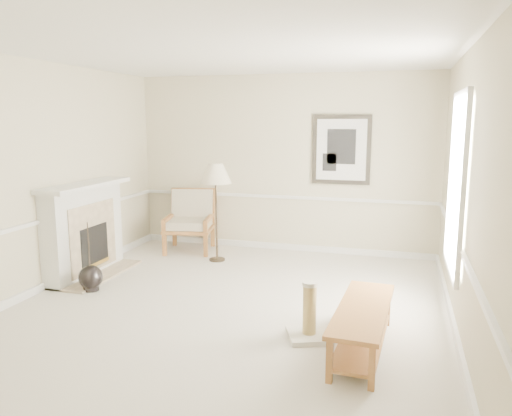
% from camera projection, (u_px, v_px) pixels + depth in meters
% --- Properties ---
extents(ground, '(5.50, 5.50, 0.00)m').
position_uv_depth(ground, '(229.00, 306.00, 5.89)').
color(ground, silver).
rests_on(ground, ground).
extents(room, '(5.04, 5.54, 2.92)m').
position_uv_depth(room, '(241.00, 147.00, 5.60)').
color(room, beige).
rests_on(room, ground).
extents(fireplace, '(0.64, 1.64, 1.31)m').
position_uv_depth(fireplace, '(85.00, 230.00, 6.99)').
color(fireplace, white).
rests_on(fireplace, ground).
extents(floor_vase, '(0.31, 0.31, 0.91)m').
position_uv_depth(floor_vase, '(91.00, 278.00, 6.39)').
color(floor_vase, black).
rests_on(floor_vase, ground).
extents(armchair, '(0.91, 0.95, 1.01)m').
position_uv_depth(armchair, '(190.00, 218.00, 8.39)').
color(armchair, olive).
rests_on(armchair, ground).
extents(floor_lamp, '(0.55, 0.55, 1.52)m').
position_uv_depth(floor_lamp, '(216.00, 176.00, 7.57)').
color(floor_lamp, black).
rests_on(floor_lamp, ground).
extents(bench, '(0.54, 1.54, 0.43)m').
position_uv_depth(bench, '(363.00, 322.00, 4.70)').
color(bench, olive).
rests_on(bench, ground).
extents(scratching_post, '(0.54, 0.54, 0.59)m').
position_uv_depth(scratching_post, '(309.00, 321.00, 4.99)').
color(scratching_post, white).
rests_on(scratching_post, ground).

